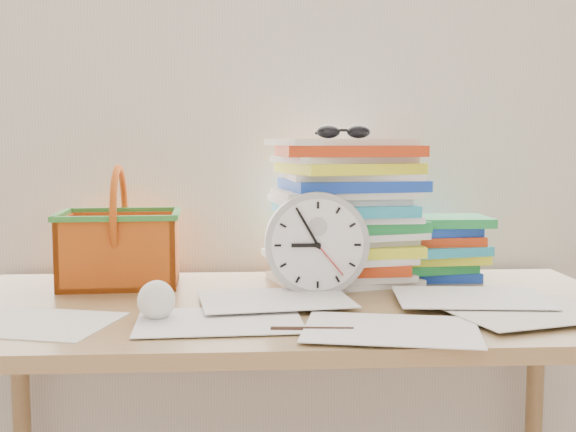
{
  "coord_description": "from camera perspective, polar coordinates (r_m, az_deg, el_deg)",
  "views": [
    {
      "loc": [
        -0.09,
        0.14,
        1.08
      ],
      "look_at": [
        -0.0,
        1.6,
        0.93
      ],
      "focal_mm": 45.0,
      "sensor_mm": 36.0,
      "label": 1
    }
  ],
  "objects": [
    {
      "name": "basket",
      "position": [
        1.7,
        -13.17,
        -0.82
      ],
      "size": [
        0.28,
        0.22,
        0.27
      ],
      "primitive_type": null,
      "rotation": [
        0.0,
        0.0,
        0.05
      ],
      "color": "orange",
      "rests_on": "desk"
    },
    {
      "name": "scattered_papers",
      "position": [
        1.5,
        0.18,
        -6.6
      ],
      "size": [
        1.26,
        0.42,
        0.02
      ],
      "primitive_type": null,
      "color": "white",
      "rests_on": "desk"
    },
    {
      "name": "desk",
      "position": [
        1.52,
        0.18,
        -9.57
      ],
      "size": [
        1.4,
        0.7,
        0.75
      ],
      "color": "olive",
      "rests_on": "ground"
    },
    {
      "name": "clock",
      "position": [
        1.56,
        2.28,
        -2.17
      ],
      "size": [
        0.22,
        0.04,
        0.22
      ],
      "primitive_type": "cylinder",
      "rotation": [
        1.57,
        0.0,
        0.0
      ],
      "color": "#ADADAD",
      "rests_on": "desk"
    },
    {
      "name": "curtain",
      "position": [
        1.86,
        -0.53,
        12.7
      ],
      "size": [
        2.4,
        0.01,
        2.5
      ],
      "primitive_type": "cube",
      "color": "silver",
      "rests_on": "room_shell"
    },
    {
      "name": "paper_stack",
      "position": [
        1.7,
        4.47,
        0.41
      ],
      "size": [
        0.38,
        0.34,
        0.34
      ],
      "primitive_type": null,
      "rotation": [
        0.0,
        0.0,
        0.19
      ],
      "color": "white",
      "rests_on": "desk"
    },
    {
      "name": "pen",
      "position": [
        1.27,
        1.91,
        -8.94
      ],
      "size": [
        0.14,
        0.02,
        0.01
      ],
      "primitive_type": "cylinder",
      "rotation": [
        0.0,
        1.57,
        -0.08
      ],
      "color": "black",
      "rests_on": "desk"
    },
    {
      "name": "crumpled_ball",
      "position": [
        1.38,
        -10.38,
        -6.53
      ],
      "size": [
        0.07,
        0.07,
        0.07
      ],
      "primitive_type": "sphere",
      "color": "white",
      "rests_on": "desk"
    },
    {
      "name": "book_stack",
      "position": [
        1.77,
        11.43,
        -2.47
      ],
      "size": [
        0.28,
        0.23,
        0.15
      ],
      "primitive_type": null,
      "rotation": [
        0.0,
        0.0,
        0.12
      ],
      "color": "white",
      "rests_on": "desk"
    },
    {
      "name": "sunglasses",
      "position": [
        1.65,
        4.41,
        6.66
      ],
      "size": [
        0.15,
        0.13,
        0.03
      ],
      "primitive_type": null,
      "rotation": [
        0.0,
        0.0,
        -0.13
      ],
      "color": "black",
      "rests_on": "paper_stack"
    }
  ]
}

